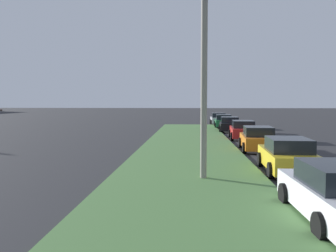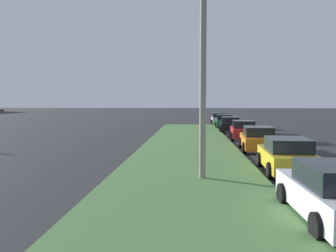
% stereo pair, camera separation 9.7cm
% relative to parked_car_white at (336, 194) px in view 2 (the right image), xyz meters
% --- Properties ---
extents(grass_median, '(60.00, 6.00, 0.12)m').
position_rel_parked_car_white_xyz_m(grass_median, '(5.58, 3.74, -0.66)').
color(grass_median, '#517F42').
rests_on(grass_median, ground).
extents(parked_car_white, '(4.34, 2.10, 1.47)m').
position_rel_parked_car_white_xyz_m(parked_car_white, '(0.00, 0.00, 0.00)').
color(parked_car_white, silver).
rests_on(parked_car_white, ground).
extents(parked_car_yellow, '(4.37, 2.16, 1.47)m').
position_rel_parked_car_white_xyz_m(parked_car_yellow, '(6.26, -0.43, 0.00)').
color(parked_car_yellow, gold).
rests_on(parked_car_yellow, ground).
extents(parked_car_orange, '(4.40, 2.21, 1.47)m').
position_rel_parked_car_white_xyz_m(parked_car_orange, '(12.98, -0.44, 0.00)').
color(parked_car_orange, orange).
rests_on(parked_car_orange, ground).
extents(parked_car_red, '(4.39, 2.20, 1.47)m').
position_rel_parked_car_white_xyz_m(parked_car_red, '(19.68, -0.51, 0.00)').
color(parked_car_red, red).
rests_on(parked_car_red, ground).
extents(parked_car_black, '(4.40, 2.22, 1.47)m').
position_rel_parked_car_white_xyz_m(parked_car_black, '(26.31, -0.18, 0.00)').
color(parked_car_black, black).
rests_on(parked_car_black, ground).
extents(parked_car_green, '(4.37, 2.16, 1.47)m').
position_rel_parked_car_white_xyz_m(parked_car_green, '(31.96, -0.13, 0.00)').
color(parked_car_green, '#1E6B38').
rests_on(parked_car_green, ground).
extents(parked_car_silver, '(4.31, 2.03, 1.47)m').
position_rel_parked_car_white_xyz_m(parked_car_silver, '(37.65, 0.01, 0.00)').
color(parked_car_silver, '#B2B5BA').
rests_on(parked_car_silver, ground).
extents(streetlight, '(0.65, 2.87, 7.50)m').
position_rel_parked_car_white_xyz_m(streetlight, '(4.42, 2.79, 3.67)').
color(streetlight, gray).
rests_on(streetlight, ground).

